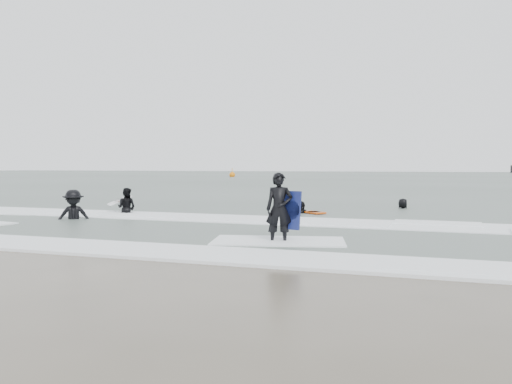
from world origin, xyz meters
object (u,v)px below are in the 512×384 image
(surfer_centre, at_px, (279,245))
(buoy, at_px, (232,175))
(surfer_breaker, at_px, (74,221))
(surfer_right_near, at_px, (302,214))
(surfer_wading, at_px, (127,214))
(surfer_right_far, at_px, (403,210))

(surfer_centre, distance_m, buoy, 73.59)
(surfer_breaker, height_order, surfer_right_near, surfer_breaker)
(surfer_wading, xyz_separation_m, surfer_right_near, (6.69, 2.31, 0.00))
(surfer_centre, bearing_deg, surfer_right_near, 82.59)
(surfer_wading, bearing_deg, surfer_right_far, -154.38)
(surfer_wading, distance_m, surfer_right_near, 7.07)
(surfer_right_far, xyz_separation_m, buoy, (-30.84, 56.57, 0.42))
(surfer_breaker, height_order, buoy, buoy)
(surfer_centre, height_order, surfer_wading, surfer_centre)
(surfer_right_near, bearing_deg, surfer_right_far, 163.01)
(surfer_right_near, relative_size, buoy, 1.02)
(surfer_centre, relative_size, surfer_wading, 1.12)
(surfer_breaker, distance_m, buoy, 68.14)
(surfer_wading, xyz_separation_m, surfer_breaker, (-0.45, -2.63, 0.00))
(surfer_centre, xyz_separation_m, surfer_right_near, (-1.30, 7.68, 0.00))
(surfer_breaker, relative_size, surfer_right_near, 1.16)
(surfer_wading, xyz_separation_m, buoy, (-20.42, 62.52, 0.42))
(surfer_wading, distance_m, surfer_right_far, 12.00)
(buoy, bearing_deg, surfer_centre, -67.29)
(surfer_right_near, bearing_deg, surfer_centre, 38.25)
(surfer_centre, xyz_separation_m, buoy, (-28.41, 67.89, 0.42))
(surfer_right_far, bearing_deg, surfer_right_near, 37.66)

